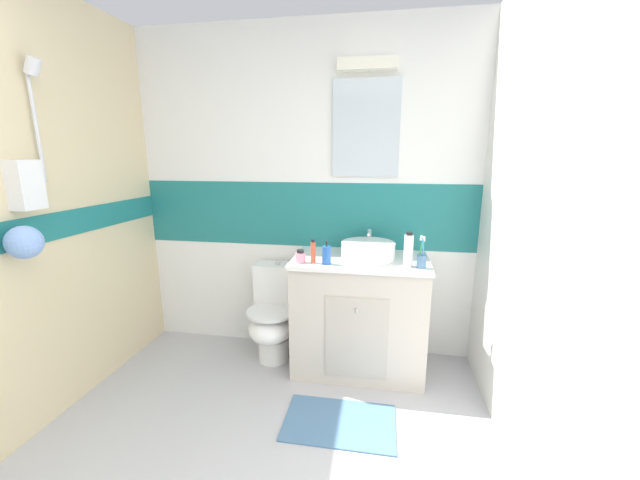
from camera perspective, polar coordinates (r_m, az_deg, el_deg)
ground_plane at (r=2.33m, az=-9.31°, el=-29.90°), size 3.20×3.48×0.04m
wall_back_tiled at (r=2.93m, az=-2.18°, el=7.12°), size 3.20×0.20×2.50m
wall_left_shower_alcove at (r=2.54m, az=-40.68°, el=2.91°), size 0.29×3.48×2.50m
wall_right_plain at (r=1.79m, az=34.10°, el=0.87°), size 0.10×3.48×2.50m
vanity_cabinet at (r=2.77m, az=6.05°, el=-11.19°), size 0.94×0.57×0.85m
sink_basin at (r=2.60m, az=7.39°, el=-1.49°), size 0.37×0.42×0.17m
toilet at (r=2.93m, az=-7.06°, el=-11.51°), size 0.37×0.50×0.74m
toothbrush_cup at (r=2.45m, az=15.33°, el=-2.93°), size 0.06×0.06×0.21m
soap_dispenser at (r=2.45m, az=1.01°, el=-2.31°), size 0.06×0.06×0.16m
shampoo_bottle_tall at (r=2.45m, az=13.45°, el=-1.52°), size 0.06×0.06×0.23m
hair_gel_jar at (r=2.49m, az=-3.03°, el=-2.60°), size 0.07×0.07×0.09m
toothpaste_tube_upright at (r=2.46m, az=-1.07°, el=-1.85°), size 0.03×0.03×0.16m
bath_mat at (r=2.46m, az=3.00°, el=-26.20°), size 0.66×0.41×0.01m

